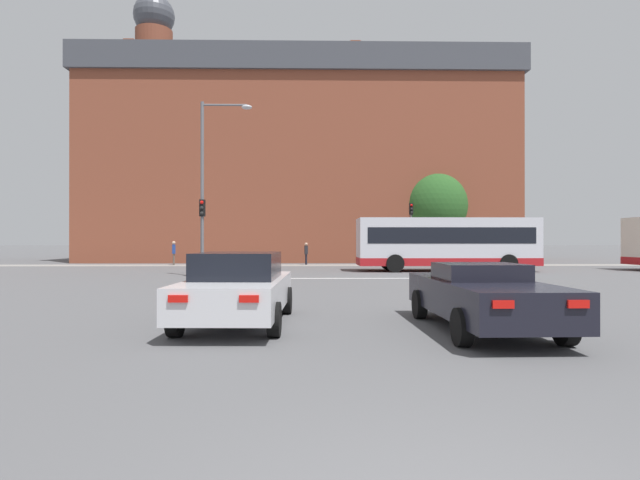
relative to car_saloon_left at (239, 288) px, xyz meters
The scene contains 12 objects.
stop_line_strip 12.95m from the car_saloon_left, 79.11° to the left, with size 9.12×0.30×0.01m, color silver.
far_pavement 25.31m from the car_saloon_left, 84.46° to the left, with size 70.13×2.50×0.01m, color gray.
brick_civic_building 37.26m from the car_saloon_left, 89.34° to the left, with size 36.34×16.40×24.72m.
car_saloon_left is the anchor object (origin of this frame).
car_roadster_right 4.92m from the car_saloon_left, ahead, with size 2.03×4.85×1.30m.
bus_crossing_lead 20.51m from the car_saloon_left, 62.91° to the left, with size 10.22×2.76×3.05m.
traffic_light_near_left 13.96m from the car_saloon_left, 105.37° to the left, with size 0.26×0.31×3.72m.
traffic_light_far_right 25.76m from the car_saloon_left, 70.61° to the left, with size 0.26×0.31×4.38m.
street_lamp_junction 14.69m from the car_saloon_left, 103.80° to the left, with size 2.48×0.36×8.46m.
pedestrian_waiting 26.05m from the car_saloon_left, 87.46° to the left, with size 0.27×0.42×1.63m.
pedestrian_walking_east 26.96m from the car_saloon_left, 108.13° to the left, with size 0.33×0.45×1.73m.
tree_by_building 32.42m from the car_saloon_left, 68.96° to the left, with size 5.62×5.62×7.56m.
Camera 1 is at (-0.92, -2.72, 1.74)m, focal length 28.00 mm.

